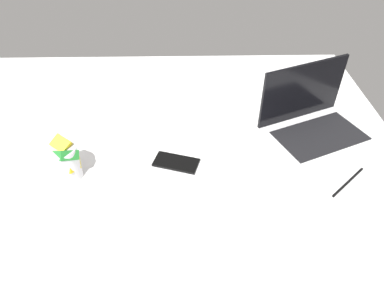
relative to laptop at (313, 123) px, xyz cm
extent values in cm
cube|color=white|center=(-61.26, -9.33, -13.41)|extent=(180.00, 140.00, 18.00)
cube|color=silver|center=(1.19, -2.80, -3.41)|extent=(39.37, 34.09, 2.00)
cube|color=black|center=(1.78, -4.18, -2.21)|extent=(33.34, 27.00, 0.40)
cube|color=black|center=(-3.12, 7.32, 8.09)|extent=(30.76, 13.85, 21.00)
cylinder|color=silver|center=(-79.22, -19.51, 1.09)|extent=(9.00, 9.00, 11.00)
cube|color=red|center=(-79.49, -19.51, -1.16)|extent=(4.77, 6.04, 4.52)
cube|color=yellow|center=(-78.26, -20.03, 0.93)|extent=(7.41, 7.41, 6.07)
cube|color=red|center=(-78.21, -18.05, 3.02)|extent=(7.05, 6.73, 6.06)
cube|color=#268C33|center=(-77.58, -20.78, 5.11)|extent=(7.21, 7.48, 6.81)
cube|color=yellow|center=(-78.96, -18.38, 7.20)|extent=(6.28, 6.71, 6.44)
cube|color=black|center=(-46.52, -14.55, -4.01)|extent=(15.39, 10.67, 0.80)
cube|color=black|center=(4.73, -24.06, -4.11)|extent=(13.20, 11.63, 0.60)
camera|label=1|loc=(-43.30, -97.04, 72.29)|focal=33.32mm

